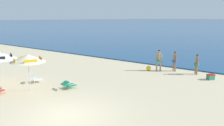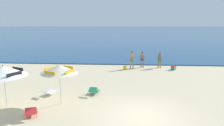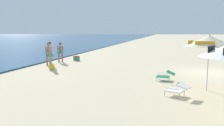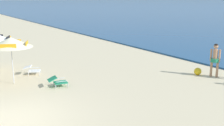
% 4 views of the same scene
% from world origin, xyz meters
% --- Properties ---
extents(ground_plane, '(800.00, 800.00, 0.00)m').
position_xyz_m(ground_plane, '(0.00, 0.00, 0.00)').
color(ground_plane, beige).
extents(ocean_water, '(800.00, 800.00, 0.10)m').
position_xyz_m(ocean_water, '(0.00, 412.07, 0.05)').
color(ocean_water, navy).
rests_on(ocean_water, ground).
extents(beach_umbrella_striped_main, '(2.25, 2.24, 2.31)m').
position_xyz_m(beach_umbrella_striped_main, '(-4.29, 1.14, 2.02)').
color(beach_umbrella_striped_main, silver).
rests_on(beach_umbrella_striped_main, ground).
extents(beach_umbrella_striped_second, '(3.38, 3.38, 2.28)m').
position_xyz_m(beach_umbrella_striped_second, '(-7.21, 0.75, 1.95)').
color(beach_umbrella_striped_second, silver).
rests_on(beach_umbrella_striped_second, ground).
extents(lounge_chair_under_umbrella, '(0.81, 1.01, 0.52)m').
position_xyz_m(lounge_chair_under_umbrella, '(-5.22, -0.44, 0.27)').
color(lounge_chair_under_umbrella, red).
rests_on(lounge_chair_under_umbrella, ground).
extents(lounge_chair_beside_umbrella, '(0.84, 1.00, 0.49)m').
position_xyz_m(lounge_chair_beside_umbrella, '(-5.46, 2.37, 0.28)').
color(lounge_chair_beside_umbrella, white).
rests_on(lounge_chair_beside_umbrella, ground).
extents(lounge_chair_facing_sea, '(0.67, 0.95, 0.51)m').
position_xyz_m(lounge_chair_facing_sea, '(-2.69, 2.76, 0.27)').
color(lounge_chair_facing_sea, '#1E7F56').
rests_on(lounge_chair_facing_sea, ground).
extents(person_standing_near_shore, '(0.40, 0.40, 1.64)m').
position_xyz_m(person_standing_near_shore, '(1.07, 11.04, 0.95)').
color(person_standing_near_shore, '#8C6042').
rests_on(person_standing_near_shore, ground).
extents(person_standing_beside, '(0.48, 0.43, 1.75)m').
position_xyz_m(person_standing_beside, '(-0.04, 10.36, 1.01)').
color(person_standing_beside, tan).
rests_on(person_standing_beside, ground).
extents(person_wading_in, '(0.39, 0.39, 1.59)m').
position_xyz_m(person_wading_in, '(2.83, 10.96, 0.92)').
color(person_wading_in, '#8C6042').
rests_on(person_wading_in, ground).
extents(cooler_box, '(0.58, 0.61, 0.43)m').
position_xyz_m(cooler_box, '(4.07, 10.07, 0.20)').
color(cooler_box, '#2D7F5B').
rests_on(cooler_box, ground).
extents(beach_ball, '(0.39, 0.39, 0.39)m').
position_xyz_m(beach_ball, '(-0.73, 9.92, 0.20)').
color(beach_ball, yellow).
rests_on(beach_ball, ground).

